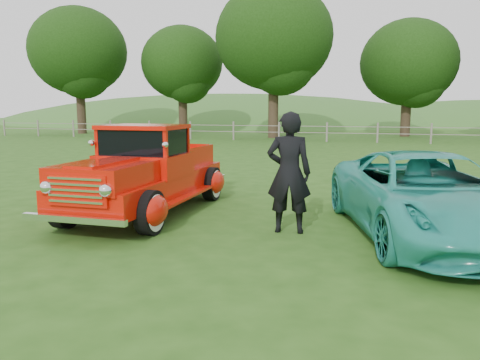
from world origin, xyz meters
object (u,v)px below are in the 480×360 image
(tree_mid_west, at_px, (182,63))
(tree_near_east, at_px, (409,63))
(tree_near_west, at_px, (274,37))
(man, at_px, (289,173))
(tree_far_west, at_px, (78,51))
(teal_sedan, at_px, (427,196))
(red_pickup, at_px, (146,174))

(tree_mid_west, xyz_separation_m, tree_near_east, (17.00, 1.00, -0.30))
(tree_near_west, bearing_deg, man, -77.77)
(tree_near_west, xyz_separation_m, man, (5.32, -24.52, -5.77))
(tree_far_west, bearing_deg, teal_sedan, -46.97)
(red_pickup, bearing_deg, tree_near_west, 95.86)
(tree_mid_west, height_order, tree_near_east, tree_mid_west)
(tree_near_west, bearing_deg, tree_mid_west, 159.44)
(red_pickup, bearing_deg, tree_far_west, 126.76)
(tree_near_west, xyz_separation_m, teal_sedan, (7.54, -24.22, -6.10))
(tree_mid_west, relative_size, man, 4.12)
(tree_near_west, height_order, tree_near_east, tree_near_west)
(red_pickup, distance_m, man, 3.11)
(tree_near_west, xyz_separation_m, red_pickup, (2.30, -23.80, -6.00))
(tree_mid_west, height_order, man, tree_mid_west)
(tree_near_west, relative_size, red_pickup, 2.09)
(tree_mid_west, height_order, red_pickup, tree_mid_west)
(tree_near_west, height_order, teal_sedan, tree_near_west)
(tree_mid_west, distance_m, tree_near_east, 17.03)
(tree_far_west, distance_m, man, 33.70)
(red_pickup, xyz_separation_m, teal_sedan, (5.24, -0.42, -0.10))
(tree_mid_west, distance_m, red_pickup, 29.10)
(tree_near_west, bearing_deg, tree_near_east, 23.96)
(teal_sedan, bearing_deg, red_pickup, 160.08)
(tree_mid_west, xyz_separation_m, man, (13.32, -27.52, -4.52))
(teal_sedan, distance_m, man, 2.27)
(tree_far_west, height_order, tree_mid_west, tree_far_west)
(tree_far_west, relative_size, tree_near_east, 1.19)
(tree_mid_west, relative_size, tree_near_east, 1.02)
(tree_near_west, relative_size, tree_near_east, 1.25)
(tree_near_east, distance_m, red_pickup, 28.94)
(tree_far_west, distance_m, red_pickup, 31.34)
(tree_near_east, bearing_deg, man, -97.36)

